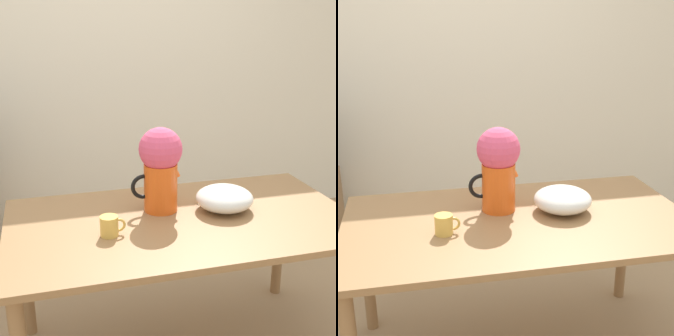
% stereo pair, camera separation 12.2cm
% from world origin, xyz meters
% --- Properties ---
extents(wall_back, '(8.00, 0.05, 2.60)m').
position_xyz_m(wall_back, '(0.00, 1.80, 1.30)').
color(wall_back, '#EDE5CC').
rests_on(wall_back, ground_plane).
extents(table, '(1.59, 0.90, 0.76)m').
position_xyz_m(table, '(0.11, 0.11, 0.67)').
color(table, olive).
rests_on(table, ground_plane).
extents(flower_vase, '(0.24, 0.20, 0.40)m').
position_xyz_m(flower_vase, '(0.04, 0.23, 0.99)').
color(flower_vase, '#E05619').
rests_on(flower_vase, table).
extents(coffee_mug, '(0.11, 0.08, 0.09)m').
position_xyz_m(coffee_mug, '(-0.24, 0.02, 0.80)').
color(coffee_mug, gold).
rests_on(coffee_mug, table).
extents(white_bowl, '(0.27, 0.27, 0.12)m').
position_xyz_m(white_bowl, '(0.33, 0.15, 0.81)').
color(white_bowl, silver).
rests_on(white_bowl, table).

